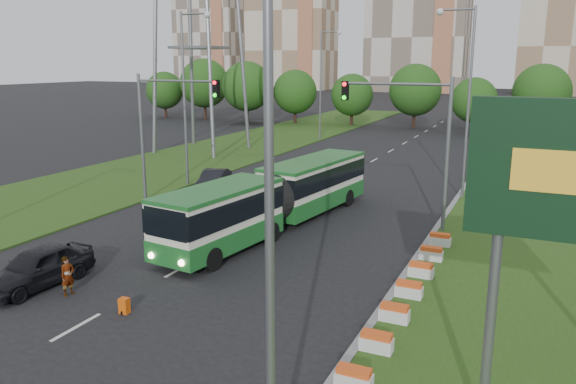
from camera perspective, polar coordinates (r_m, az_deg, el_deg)
The scene contains 16 objects.
ground at distance 23.34m, azimuth -4.77°, elevation -8.86°, with size 360.00×360.00×0.00m, color black.
median_kerb at distance 28.56m, azimuth 14.05°, elevation -4.87°, with size 0.30×60.00×0.18m, color gray.
left_verge at distance 53.10m, azimuth -8.59°, elevation 3.58°, with size 12.00×110.00×0.10m, color #264915.
lane_markings at distance 42.08m, azimuth 4.99°, elevation 1.12°, with size 0.20×100.00×0.01m, color silver, non-canonical shape.
flower_planters at distance 20.68m, azimuth 11.51°, elevation -10.74°, with size 1.10×15.90×0.60m, color silver, non-canonical shape.
traffic_mast_median at distance 29.62m, azimuth 12.92°, elevation 6.26°, with size 5.76×0.32×8.00m.
traffic_mast_left at distance 35.07m, azimuth -12.66°, elevation 7.30°, with size 5.76×0.32×8.00m.
street_lamps at distance 32.03m, azimuth -0.90°, elevation 8.25°, with size 36.00×60.00×12.00m, color slate, non-canonical shape.
tree_line at distance 73.95m, azimuth 24.25°, elevation 8.72°, with size 120.00×8.00×9.00m, color #1E4913, non-canonical shape.
apartment_tower_west at distance 185.65m, azimuth 0.40°, elevation 17.86°, with size 26.00×15.00×48.00m, color beige.
midrise_west at distance 199.40m, azimuth -7.80°, elevation 15.69°, with size 22.00×14.00×36.00m, color beige.
articulated_bus at distance 29.84m, azimuth -1.34°, elevation -0.55°, with size 2.58×16.54×2.72m.
car_left_near at distance 24.49m, azimuth -24.10°, elevation -6.97°, with size 1.86×4.63×1.58m, color black.
car_left_far at distance 39.05m, azimuth -7.55°, elevation 1.18°, with size 1.51×4.32×1.42m, color black.
pedestrian at distance 23.14m, azimuth -21.48°, elevation -7.93°, with size 0.56×0.37×1.54m, color gray.
shopping_trolley at distance 21.09m, azimuth -16.30°, elevation -11.04°, with size 0.33×0.35×0.57m.
Camera 1 is at (10.70, -18.82, 8.73)m, focal length 35.00 mm.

